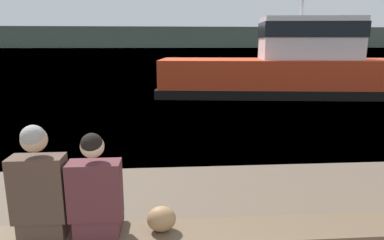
{
  "coord_description": "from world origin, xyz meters",
  "views": [
    {
      "loc": [
        -0.62,
        0.11,
        2.13
      ],
      "look_at": [
        -0.19,
        5.9,
        0.82
      ],
      "focal_mm": 32.0,
      "sensor_mm": 36.0,
      "label": 1
    }
  ],
  "objects": [
    {
      "name": "far_shoreline",
      "position": [
        0.0,
        178.36,
        4.97
      ],
      "size": [
        600.0,
        12.0,
        9.93
      ],
      "primitive_type": "cube",
      "color": "#424738",
      "rests_on": "ground"
    },
    {
      "name": "bench_main",
      "position": [
        -0.55,
        2.9,
        0.38
      ],
      "size": [
        5.63,
        0.44,
        0.47
      ],
      "color": "brown",
      "rests_on": "ground"
    },
    {
      "name": "tugboat_red",
      "position": [
        4.75,
        13.99,
        0.99
      ],
      "size": [
        11.49,
        4.43,
        5.35
      ],
      "rotation": [
        0.0,
        0.0,
        1.45
      ],
      "color": "red",
      "rests_on": "water_surface"
    },
    {
      "name": "water_surface",
      "position": [
        0.0,
        125.78,
        0.0
      ],
      "size": [
        240.0,
        240.0,
        0.0
      ],
      "primitive_type": "plane",
      "color": "#426B8E",
      "rests_on": "ground"
    },
    {
      "name": "person_left",
      "position": [
        -1.71,
        2.91,
        0.91
      ],
      "size": [
        0.44,
        0.41,
        1.02
      ],
      "color": "#4C382D",
      "rests_on": "bench_main"
    },
    {
      "name": "person_right",
      "position": [
        -1.24,
        2.91,
        0.86
      ],
      "size": [
        0.44,
        0.41,
        0.94
      ],
      "color": "#56282D",
      "rests_on": "bench_main"
    },
    {
      "name": "shopping_bag",
      "position": [
        -0.68,
        2.92,
        0.59
      ],
      "size": [
        0.26,
        0.2,
        0.23
      ],
      "color": "#9E754C",
      "rests_on": "bench_main"
    }
  ]
}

